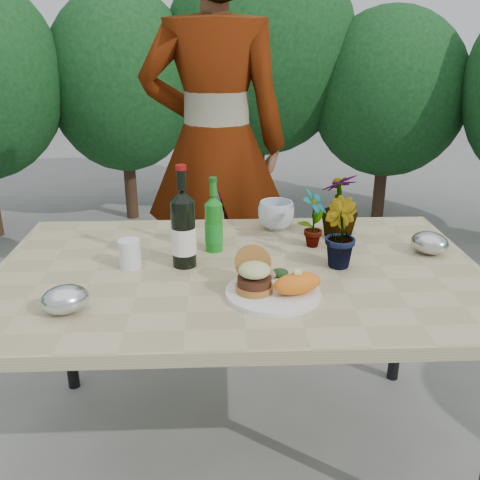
{
  "coord_description": "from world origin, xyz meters",
  "views": [
    {
      "loc": [
        -0.07,
        -1.61,
        1.47
      ],
      "look_at": [
        0.0,
        -0.08,
        0.88
      ],
      "focal_mm": 40.0,
      "sensor_mm": 36.0,
      "label": 1
    }
  ],
  "objects_px": {
    "patio_table": "(239,284)",
    "wine_bottle": "(183,230)",
    "person": "(215,146)",
    "dinner_plate": "(273,293)"
  },
  "relations": [
    {
      "from": "patio_table",
      "to": "wine_bottle",
      "type": "bearing_deg",
      "value": 169.81
    },
    {
      "from": "patio_table",
      "to": "person",
      "type": "height_order",
      "value": "person"
    },
    {
      "from": "patio_table",
      "to": "person",
      "type": "bearing_deg",
      "value": 94.48
    },
    {
      "from": "wine_bottle",
      "to": "person",
      "type": "distance_m",
      "value": 0.94
    },
    {
      "from": "wine_bottle",
      "to": "person",
      "type": "relative_size",
      "value": 0.18
    },
    {
      "from": "wine_bottle",
      "to": "person",
      "type": "xyz_separation_m",
      "value": [
        0.1,
        0.93,
        0.09
      ]
    },
    {
      "from": "patio_table",
      "to": "wine_bottle",
      "type": "relative_size",
      "value": 4.7
    },
    {
      "from": "dinner_plate",
      "to": "person",
      "type": "xyz_separation_m",
      "value": [
        -0.17,
        1.16,
        0.21
      ]
    },
    {
      "from": "person",
      "to": "dinner_plate",
      "type": "bearing_deg",
      "value": 99.98
    },
    {
      "from": "wine_bottle",
      "to": "dinner_plate",
      "type": "bearing_deg",
      "value": -60.09
    }
  ]
}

